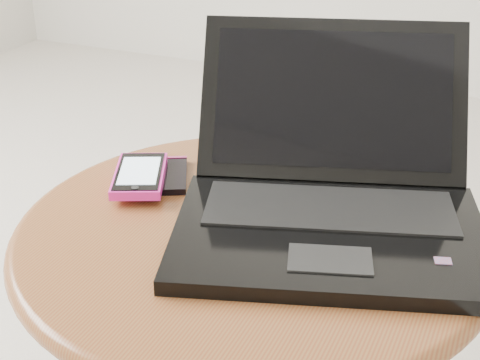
% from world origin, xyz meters
% --- Properties ---
extents(table, '(0.59, 0.59, 0.47)m').
position_xyz_m(table, '(-0.08, 0.03, 0.37)').
color(table, '#56321D').
rests_on(table, ground).
extents(laptop, '(0.46, 0.47, 0.21)m').
position_xyz_m(laptop, '(0.00, 0.09, 0.51)').
color(laptop, black).
rests_on(laptop, table).
extents(phone_black, '(0.10, 0.12, 0.01)m').
position_xyz_m(phone_black, '(-0.24, 0.11, 0.47)').
color(phone_black, black).
rests_on(phone_black, table).
extents(phone_pink, '(0.11, 0.14, 0.01)m').
position_xyz_m(phone_pink, '(-0.26, 0.07, 0.49)').
color(phone_pink, '#F325A6').
rests_on(phone_pink, phone_black).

